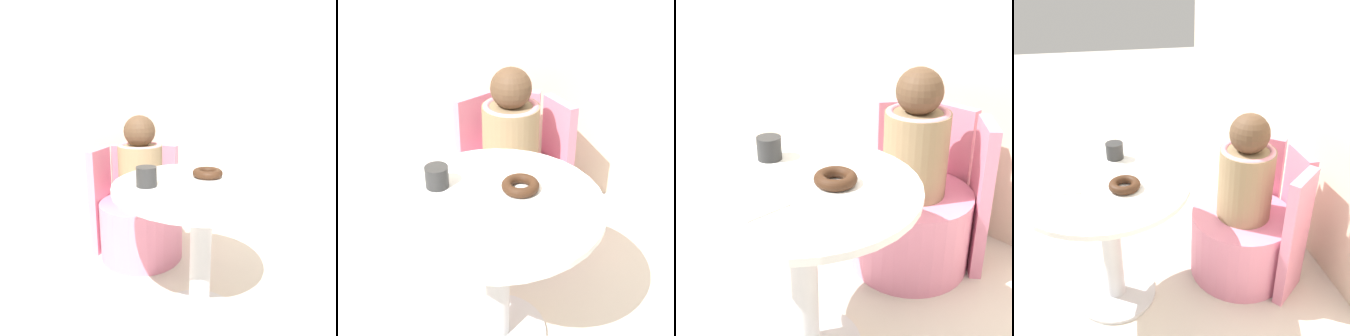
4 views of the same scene
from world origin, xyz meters
The scene contains 7 objects.
round_table centered at (0.01, -0.03, 0.49)m, with size 0.75×0.75×0.67m.
tub_chair centered at (-0.04, 0.65, 0.18)m, with size 0.53×0.53×0.37m.
booth_backrest centered at (-0.04, 0.87, 0.34)m, with size 0.62×0.23×0.69m.
child_figure centered at (-0.04, 0.65, 0.61)m, with size 0.27×0.27×0.54m.
donut centered at (0.08, 0.05, 0.68)m, with size 0.14×0.14×0.04m.
cup centered at (-0.22, 0.03, 0.71)m, with size 0.08×0.08×0.08m.
paper_napkin centered at (0.01, -0.19, 0.67)m, with size 0.15×0.15×0.01m.
Camera 3 is at (0.99, -0.85, 1.32)m, focal length 50.00 mm.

